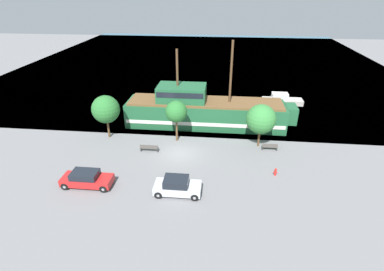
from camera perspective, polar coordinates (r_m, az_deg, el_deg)
name	(u,v)px	position (r m, az deg, el deg)	size (l,w,h in m)	color
ground_plane	(180,153)	(32.55, -2.31, -3.38)	(160.00, 160.00, 0.00)	slate
water_surface	(205,61)	(73.75, 2.57, 14.07)	(80.00, 80.00, 0.00)	#38667F
pirate_ship	(203,111)	(38.35, 2.20, 4.77)	(21.26, 4.64, 10.72)	#1E5633
moored_boat_dockside	(282,100)	(47.85, 16.68, 6.51)	(5.99, 1.91, 1.67)	#B7B2A8
parked_car_curb_front	(177,186)	(26.31, -2.83, -9.62)	(4.06, 1.90, 1.56)	#B7BCC6
parked_car_curb_mid	(87,179)	(28.83, -19.43, -7.79)	(4.52, 1.83, 1.47)	#B21E1E
fire_hydrant	(275,172)	(29.85, 15.61, -6.63)	(0.42, 0.25, 0.76)	red
bench_promenade_east	(270,147)	(33.97, 14.58, -2.08)	(1.68, 0.45, 0.85)	#4C4742
bench_promenade_west	(149,148)	(32.96, -8.16, -2.35)	(1.97, 0.45, 0.85)	#4C4742
tree_row_east	(106,109)	(35.82, -16.11, 4.81)	(3.20, 3.20, 5.17)	brown
tree_row_mideast	(176,112)	(33.65, -3.02, 4.53)	(2.47, 2.47, 4.87)	brown
tree_row_midwest	(261,119)	(33.38, 13.01, 3.05)	(3.27, 3.27, 4.93)	brown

